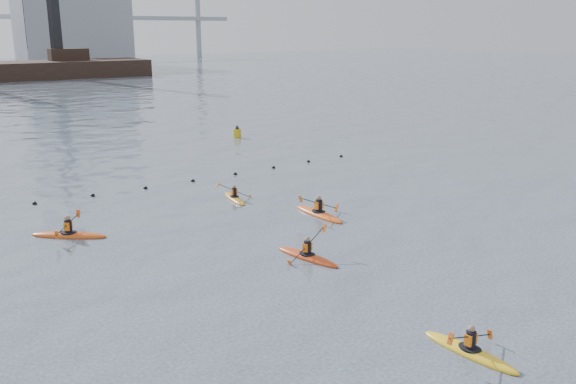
# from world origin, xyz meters

# --- Properties ---
(ground) EXTENTS (400.00, 400.00, 0.00)m
(ground) POSITION_xyz_m (0.00, 0.00, 0.00)
(ground) COLOR #363E4F
(ground) RESTS_ON ground
(float_line) EXTENTS (33.24, 0.73, 0.24)m
(float_line) POSITION_xyz_m (-0.50, 22.53, 0.03)
(float_line) COLOR black
(float_line) RESTS_ON ground
(kayaker_0) EXTENTS (2.23, 3.26, 1.31)m
(kayaker_0) POSITION_xyz_m (2.04, 8.17, 0.10)
(kayaker_0) COLOR #C03A12
(kayaker_0) RESTS_ON ground
(kayaker_1) EXTENTS (2.11, 3.13, 1.08)m
(kayaker_1) POSITION_xyz_m (1.35, -0.41, 0.09)
(kayaker_1) COLOR yellow
(kayaker_1) RESTS_ON ground
(kayaker_2) EXTENTS (3.06, 2.75, 1.10)m
(kayaker_2) POSITION_xyz_m (-5.01, 16.32, 0.11)
(kayaker_2) COLOR #C84812
(kayaker_2) RESTS_ON ground
(kayaker_3) EXTENTS (1.97, 2.89, 1.16)m
(kayaker_3) POSITION_xyz_m (4.05, 17.39, 0.09)
(kayaker_3) COLOR orange
(kayaker_3) RESTS_ON ground
(kayaker_4) EXTENTS (2.44, 3.53, 1.34)m
(kayaker_4) POSITION_xyz_m (5.99, 12.50, 0.11)
(kayaker_4) COLOR #E75515
(kayaker_4) RESTS_ON ground
(nav_buoy) EXTENTS (0.67, 0.67, 1.23)m
(nav_buoy) POSITION_xyz_m (14.00, 34.00, 0.37)
(nav_buoy) COLOR orange
(nav_buoy) RESTS_ON ground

